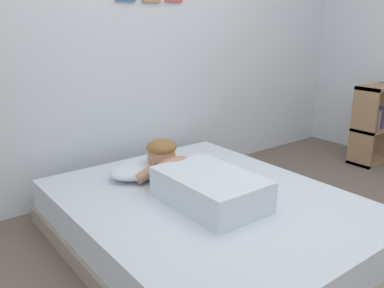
% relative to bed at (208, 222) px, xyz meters
% --- Properties ---
extents(ground_plane, '(12.92, 12.92, 0.00)m').
position_rel_bed_xyz_m(ground_plane, '(0.32, -0.54, -0.15)').
color(ground_plane, '#66564C').
extents(back_wall, '(4.46, 0.12, 2.50)m').
position_rel_bed_xyz_m(back_wall, '(0.32, 1.16, 1.10)').
color(back_wall, silver).
rests_on(back_wall, ground).
extents(bed, '(1.55, 1.93, 0.31)m').
position_rel_bed_xyz_m(bed, '(0.00, 0.00, 0.00)').
color(bed, gray).
rests_on(bed, ground).
extents(pillow, '(0.52, 0.32, 0.11)m').
position_rel_bed_xyz_m(pillow, '(-0.10, 0.54, 0.21)').
color(pillow, silver).
rests_on(pillow, bed).
extents(person_lying, '(0.43, 0.92, 0.27)m').
position_rel_bed_xyz_m(person_lying, '(-0.04, 0.08, 0.26)').
color(person_lying, silver).
rests_on(person_lying, bed).
extents(coffee_cup, '(0.12, 0.09, 0.07)m').
position_rel_bed_xyz_m(coffee_cup, '(0.21, 0.29, 0.20)').
color(coffee_cup, white).
rests_on(coffee_cup, bed).
extents(cell_phone, '(0.07, 0.14, 0.01)m').
position_rel_bed_xyz_m(cell_phone, '(0.08, -0.01, 0.16)').
color(cell_phone, black).
rests_on(cell_phone, bed).
extents(bookshelf, '(0.45, 0.24, 0.75)m').
position_rel_bed_xyz_m(bookshelf, '(2.24, 0.21, 0.24)').
color(bookshelf, '#997251').
rests_on(bookshelf, ground).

